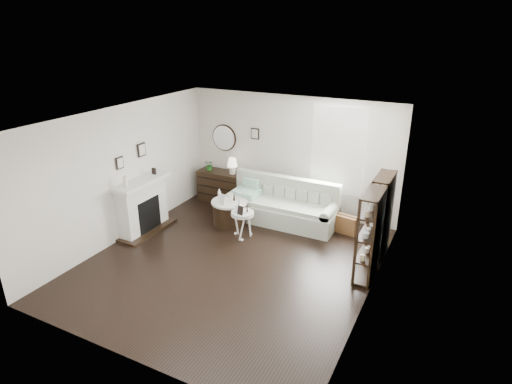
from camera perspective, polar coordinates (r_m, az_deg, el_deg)
The scene contains 18 objects.
room at distance 9.47m, azimuth 8.70°, elevation 5.70°, with size 5.50×5.50×5.50m.
fireplace at distance 9.31m, azimuth -14.82°, elevation -2.00°, with size 0.50×1.40×1.84m.
shelf_unit_far at distance 8.33m, azimuth 16.27°, elevation -3.06°, with size 0.30×0.80×1.60m.
shelf_unit_near at distance 7.52m, azimuth 14.88°, elevation -5.66°, with size 0.30×0.80×1.60m.
sofa at distance 9.56m, azimuth 3.47°, elevation -2.08°, with size 2.48×0.86×0.96m.
quilt at distance 9.68m, azimuth -1.19°, elevation -0.14°, with size 0.55×0.45×0.14m, color #289464.
suitcase at distance 9.26m, azimuth 11.56°, elevation -4.17°, with size 0.59×0.20×0.39m, color brown.
dresser at distance 10.64m, azimuth -4.66°, elevation 0.78°, with size 1.15×0.49×0.76m.
table_lamp at distance 10.28m, azimuth -3.16°, elevation 3.50°, with size 0.25×0.25×0.39m, color white, non-canonical shape.
potted_plant at distance 10.57m, azimuth -6.21°, elevation 3.58°, with size 0.25×0.22×0.28m, color #1A5017.
drum_table at distance 9.42m, azimuth -3.53°, elevation -2.73°, with size 0.79×0.79×0.55m.
pedestal_table at distance 8.73m, azimuth -1.81°, elevation -2.98°, with size 0.47×0.47×0.57m.
eiffel_drum at distance 9.27m, azimuth -2.95°, elevation -0.62°, with size 0.12×0.12×0.20m, color black, non-canonical shape.
bottle_drum at distance 9.28m, azimuth -4.92°, elevation -0.40°, with size 0.06×0.06×0.28m, color silver.
card_frame_drum at distance 9.14m, azimuth -4.51°, elevation -0.96°, with size 0.16×0.01×0.22m, color silver.
eiffel_ped at distance 8.66m, azimuth -1.19°, elevation -2.22°, with size 0.10×0.10×0.17m, color black, non-canonical shape.
flask_ped at distance 8.70m, azimuth -2.24°, elevation -1.68°, with size 0.15×0.15×0.28m, color silver, non-canonical shape.
card_frame_ped at distance 8.56m, azimuth -2.10°, elevation -2.46°, with size 0.14×0.01×0.18m, color black.
Camera 1 is at (3.53, -5.97, 4.17)m, focal length 30.00 mm.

